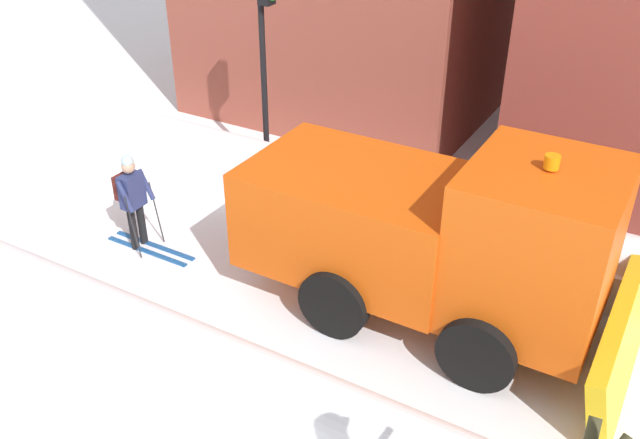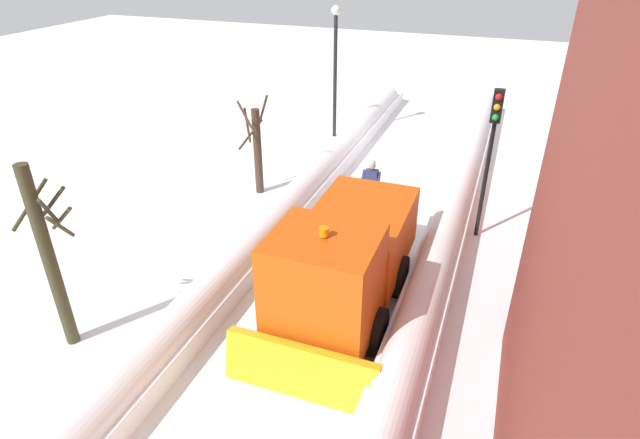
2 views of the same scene
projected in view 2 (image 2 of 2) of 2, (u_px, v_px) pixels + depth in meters
The scene contains 9 objects.
ground_plane at pixel (323, 301), 13.10m from camera, with size 80.00×80.00×0.00m, color white.
snowbank_left at pixel (423, 306), 12.08m from camera, with size 1.10×36.00×1.17m.
snowbank_right at pixel (234, 268), 13.65m from camera, with size 1.10×36.00×1.00m.
plow_truck at pixel (344, 261), 12.06m from camera, with size 3.20×5.98×3.12m.
skier at pixel (371, 183), 16.93m from camera, with size 0.62×1.80×1.81m.
traffic_light_pole at pixel (492, 138), 14.35m from camera, with size 0.28×0.42×4.55m.
street_lamp at pixel (335, 57), 21.99m from camera, with size 0.40×0.40×5.58m.
bare_tree_near at pixel (257, 148), 17.81m from camera, with size 1.20×1.40×3.59m.
bare_tree_mid at pixel (50, 256), 10.75m from camera, with size 1.34×1.01×4.36m.
Camera 2 is at (-3.58, 19.80, 8.19)m, focal length 29.08 mm.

